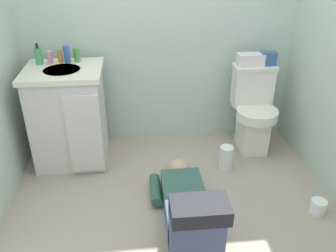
% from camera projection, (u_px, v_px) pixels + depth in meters
% --- Properties ---
extents(ground_plane, '(2.85, 3.19, 0.04)m').
position_uv_depth(ground_plane, '(173.00, 213.00, 2.56)').
color(ground_plane, '#A09482').
extents(wall_back, '(2.51, 0.08, 2.40)m').
position_uv_depth(wall_back, '(159.00, 6.00, 2.97)').
color(wall_back, '#B1C9B8').
rests_on(wall_back, ground_plane).
extents(toilet, '(0.36, 0.46, 0.75)m').
position_uv_depth(toilet, '(253.00, 110.00, 3.14)').
color(toilet, white).
rests_on(toilet, ground_plane).
extents(vanity_cabinet, '(0.60, 0.53, 0.82)m').
position_uv_depth(vanity_cabinet, '(69.00, 116.00, 2.94)').
color(vanity_cabinet, silver).
rests_on(vanity_cabinet, ground_plane).
extents(faucet, '(0.02, 0.02, 0.10)m').
position_uv_depth(faucet, '(64.00, 57.00, 2.85)').
color(faucet, silver).
rests_on(faucet, vanity_cabinet).
extents(person_plumber, '(0.39, 1.06, 0.52)m').
position_uv_depth(person_plumber, '(187.00, 207.00, 2.33)').
color(person_plumber, '#33594C').
rests_on(person_plumber, ground_plane).
extents(tissue_box, '(0.22, 0.11, 0.10)m').
position_uv_depth(tissue_box, '(251.00, 60.00, 3.01)').
color(tissue_box, silver).
rests_on(tissue_box, toilet).
extents(toiletry_bag, '(0.12, 0.09, 0.11)m').
position_uv_depth(toiletry_bag, '(268.00, 58.00, 3.02)').
color(toiletry_bag, '#33598C').
rests_on(toiletry_bag, toilet).
extents(soap_dispenser, '(0.06, 0.06, 0.17)m').
position_uv_depth(soap_dispenser, '(39.00, 56.00, 2.81)').
color(soap_dispenser, '#44A35D').
rests_on(soap_dispenser, vanity_cabinet).
extents(bottle_pink, '(0.04, 0.04, 0.10)m').
position_uv_depth(bottle_pink, '(50.00, 58.00, 2.83)').
color(bottle_pink, pink).
rests_on(bottle_pink, vanity_cabinet).
extents(bottle_amber, '(0.04, 0.04, 0.11)m').
position_uv_depth(bottle_amber, '(60.00, 56.00, 2.86)').
color(bottle_amber, gold).
rests_on(bottle_amber, vanity_cabinet).
extents(bottle_blue, '(0.05, 0.05, 0.14)m').
position_uv_depth(bottle_blue, '(67.00, 54.00, 2.85)').
color(bottle_blue, '#3866B1').
rests_on(bottle_blue, vanity_cabinet).
extents(bottle_green, '(0.05, 0.05, 0.11)m').
position_uv_depth(bottle_green, '(77.00, 55.00, 2.88)').
color(bottle_green, '#509B4F').
rests_on(bottle_green, vanity_cabinet).
extents(paper_towel_roll, '(0.11, 0.11, 0.20)m').
position_uv_depth(paper_towel_roll, '(226.00, 158.00, 2.97)').
color(paper_towel_roll, white).
rests_on(paper_towel_roll, ground_plane).
extents(toilet_paper_roll, '(0.11, 0.11, 0.10)m').
position_uv_depth(toilet_paper_roll, '(318.00, 207.00, 2.52)').
color(toilet_paper_roll, white).
rests_on(toilet_paper_roll, ground_plane).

